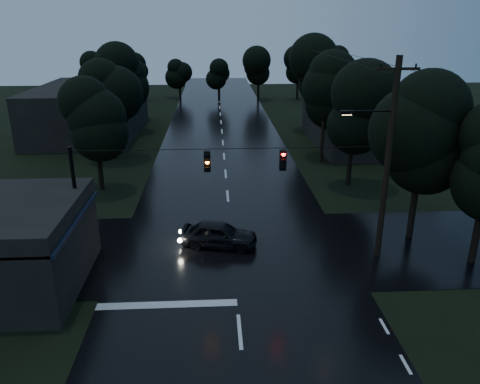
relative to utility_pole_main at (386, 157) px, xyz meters
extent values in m
cube|color=black|center=(-7.41, 19.00, -5.26)|extent=(12.00, 120.00, 0.02)
cube|color=black|center=(-7.41, 1.00, -5.26)|extent=(60.00, 9.00, 0.02)
cube|color=black|center=(-17.41, -2.00, -2.06)|extent=(6.00, 7.00, 0.12)
cube|color=black|center=(-14.41, -2.00, -2.06)|extent=(0.30, 7.00, 0.15)
cylinder|color=black|center=(-14.61, -5.00, -3.76)|extent=(0.10, 0.10, 3.00)
cylinder|color=black|center=(-14.61, 1.00, -3.76)|extent=(0.10, 0.10, 3.00)
cube|color=#FFB366|center=(-14.46, -3.50, -2.76)|extent=(0.06, 1.60, 0.50)
cube|color=#FFB366|center=(-14.46, -0.80, -2.76)|extent=(0.06, 1.20, 0.50)
cube|color=black|center=(6.59, 23.00, -3.06)|extent=(10.00, 14.00, 4.40)
cube|color=black|center=(-21.41, 29.00, -2.76)|extent=(10.00, 16.00, 5.00)
cylinder|color=black|center=(0.09, 0.00, -0.26)|extent=(0.30, 0.30, 10.00)
cube|color=black|center=(0.09, 0.00, 4.14)|extent=(2.00, 0.12, 0.12)
cylinder|color=black|center=(-1.01, 0.00, 2.24)|extent=(2.20, 0.10, 0.10)
cube|color=black|center=(-2.11, 0.00, 2.19)|extent=(0.60, 0.25, 0.18)
cube|color=#FFB266|center=(-2.11, 0.00, 2.09)|extent=(0.45, 0.18, 0.03)
cylinder|color=black|center=(0.89, 17.00, -1.51)|extent=(0.30, 0.30, 7.50)
cube|color=black|center=(0.89, 17.00, 1.64)|extent=(2.00, 0.12, 0.12)
cylinder|color=black|center=(-14.91, 0.00, -2.26)|extent=(0.18, 0.18, 6.00)
cylinder|color=black|center=(-7.41, 0.00, 0.54)|extent=(15.00, 0.03, 0.03)
cube|color=black|center=(-8.61, 0.00, -0.06)|extent=(0.32, 0.25, 1.00)
sphere|color=orange|center=(-8.61, -0.15, -0.06)|extent=(0.18, 0.18, 0.18)
cube|color=black|center=(-5.01, 0.00, -0.06)|extent=(0.32, 0.25, 1.00)
sphere|color=#FF0C07|center=(-5.01, -0.15, -0.06)|extent=(0.18, 0.18, 0.18)
cylinder|color=black|center=(2.59, 2.00, -3.86)|extent=(0.36, 0.36, 2.80)
sphere|color=black|center=(2.59, 2.00, -0.46)|extent=(4.48, 4.48, 4.48)
sphere|color=black|center=(2.59, 2.00, 0.74)|extent=(4.48, 4.48, 4.48)
sphere|color=black|center=(2.59, 2.00, 1.94)|extent=(4.48, 4.48, 4.48)
cylinder|color=black|center=(4.59, -1.00, -4.03)|extent=(0.36, 0.36, 2.45)
cylinder|color=black|center=(-16.41, 11.00, -4.03)|extent=(0.36, 0.36, 2.45)
sphere|color=black|center=(-16.41, 11.00, -1.06)|extent=(3.92, 3.92, 3.92)
sphere|color=black|center=(-16.41, 11.00, -0.01)|extent=(3.92, 3.92, 3.92)
sphere|color=black|center=(-16.41, 11.00, 1.04)|extent=(3.92, 3.92, 3.92)
cylinder|color=black|center=(-17.01, 19.00, -3.95)|extent=(0.36, 0.36, 2.62)
sphere|color=black|center=(-17.01, 19.00, -0.76)|extent=(4.20, 4.20, 4.20)
sphere|color=black|center=(-17.01, 19.00, 0.37)|extent=(4.20, 4.20, 4.20)
sphere|color=black|center=(-17.01, 19.00, 1.49)|extent=(4.20, 4.20, 4.20)
cylinder|color=black|center=(-17.61, 29.00, -3.86)|extent=(0.36, 0.36, 2.80)
sphere|color=black|center=(-17.61, 29.00, -0.46)|extent=(4.48, 4.48, 4.48)
sphere|color=black|center=(-17.61, 29.00, 0.74)|extent=(4.48, 4.48, 4.48)
sphere|color=black|center=(-17.61, 29.00, 1.94)|extent=(4.48, 4.48, 4.48)
cylinder|color=black|center=(1.59, 11.00, -3.95)|extent=(0.36, 0.36, 2.62)
sphere|color=black|center=(1.59, 11.00, -0.76)|extent=(4.20, 4.20, 4.20)
sphere|color=black|center=(1.59, 11.00, 0.37)|extent=(4.20, 4.20, 4.20)
sphere|color=black|center=(1.59, 11.00, 1.49)|extent=(4.20, 4.20, 4.20)
cylinder|color=black|center=(2.19, 19.00, -3.86)|extent=(0.36, 0.36, 2.80)
sphere|color=black|center=(2.19, 19.00, -0.46)|extent=(4.48, 4.48, 4.48)
sphere|color=black|center=(2.19, 19.00, 0.74)|extent=(4.48, 4.48, 4.48)
sphere|color=black|center=(2.19, 19.00, 1.94)|extent=(4.48, 4.48, 4.48)
cylinder|color=black|center=(2.79, 29.00, -3.77)|extent=(0.36, 0.36, 2.97)
sphere|color=black|center=(2.79, 29.00, -0.16)|extent=(4.76, 4.76, 4.76)
sphere|color=black|center=(2.79, 29.00, 1.12)|extent=(4.76, 4.76, 4.76)
sphere|color=black|center=(2.79, 29.00, 2.39)|extent=(4.76, 4.76, 4.76)
imported|color=black|center=(-8.10, 1.46, -4.56)|extent=(4.34, 2.50, 1.39)
camera|label=1|loc=(-8.26, -21.23, 6.21)|focal=35.00mm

